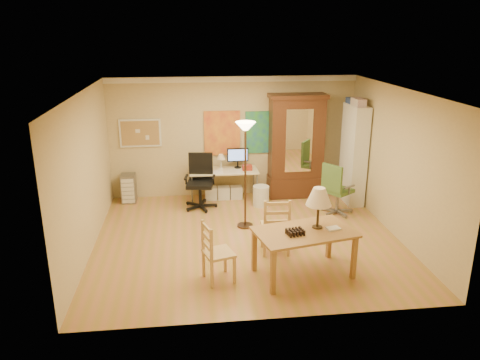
{
  "coord_description": "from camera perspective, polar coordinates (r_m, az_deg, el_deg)",
  "views": [
    {
      "loc": [
        -1.04,
        -7.77,
        3.69
      ],
      "look_at": [
        -0.1,
        0.3,
        1.05
      ],
      "focal_mm": 35.0,
      "sensor_mm": 36.0,
      "label": 1
    }
  ],
  "objects": [
    {
      "name": "dining_table",
      "position": [
        7.24,
        8.48,
        -5.0
      ],
      "size": [
        1.64,
        1.19,
        1.39
      ],
      "color": "brown",
      "rests_on": "floor"
    },
    {
      "name": "armoire",
      "position": [
        10.64,
        6.8,
        3.34
      ],
      "size": [
        1.27,
        0.6,
        2.33
      ],
      "color": "#391C0F",
      "rests_on": "floor"
    },
    {
      "name": "ladder_chair_back",
      "position": [
        7.99,
        4.35,
        -5.76
      ],
      "size": [
        0.49,
        0.47,
        1.01
      ],
      "color": "tan",
      "rests_on": "floor"
    },
    {
      "name": "wastebin",
      "position": [
        10.16,
        2.57,
        -1.95
      ],
      "size": [
        0.35,
        0.35,
        0.44
      ],
      "primitive_type": "cylinder",
      "color": "silver",
      "rests_on": "floor"
    },
    {
      "name": "ladder_chair_left",
      "position": [
        7.15,
        -2.87,
        -8.98
      ],
      "size": [
        0.53,
        0.54,
        0.95
      ],
      "color": "tan",
      "rests_on": "floor"
    },
    {
      "name": "drawer_cart",
      "position": [
        10.64,
        -13.41,
        -0.98
      ],
      "size": [
        0.31,
        0.38,
        0.63
      ],
      "color": "slate",
      "rests_on": "floor"
    },
    {
      "name": "office_chair_black",
      "position": [
        10.05,
        -4.84,
        -1.67
      ],
      "size": [
        0.72,
        0.72,
        1.16
      ],
      "color": "black",
      "rests_on": "floor"
    },
    {
      "name": "computer_desk",
      "position": [
        10.48,
        -1.87,
        -0.15
      ],
      "size": [
        1.52,
        0.66,
        1.15
      ],
      "color": "beige",
      "rests_on": "floor"
    },
    {
      "name": "bookshelf",
      "position": [
        10.46,
        13.67,
        3.02
      ],
      "size": [
        0.32,
        0.86,
        2.15
      ],
      "color": "white",
      "rests_on": "floor"
    },
    {
      "name": "office_chair_green",
      "position": [
        9.88,
        11.64,
        -2.46
      ],
      "size": [
        0.69,
        0.69,
        1.09
      ],
      "color": "slate",
      "rests_on": "floor"
    },
    {
      "name": "art_panel_left",
      "position": [
        10.51,
        -2.19,
        5.72
      ],
      "size": [
        0.8,
        0.04,
        1.0
      ],
      "primitive_type": "cube",
      "color": "yellow",
      "rests_on": "floor"
    },
    {
      "name": "torchiere_lamp",
      "position": [
        8.65,
        0.67,
        4.43
      ],
      "size": [
        0.38,
        0.38,
        2.06
      ],
      "color": "#3E2918",
      "rests_on": "floor"
    },
    {
      "name": "corkboard",
      "position": [
        10.52,
        -12.07,
        5.62
      ],
      "size": [
        0.9,
        0.04,
        0.62
      ],
      "primitive_type": "cube",
      "color": "tan",
      "rests_on": "floor"
    },
    {
      "name": "crown_molding",
      "position": [
        10.33,
        -0.85,
        12.2
      ],
      "size": [
        5.5,
        0.08,
        0.12
      ],
      "primitive_type": "cube",
      "color": "white",
      "rests_on": "floor"
    },
    {
      "name": "art_panel_right",
      "position": [
        10.62,
        2.68,
        5.84
      ],
      "size": [
        0.75,
        0.04,
        0.95
      ],
      "primitive_type": "cube",
      "color": "#246791",
      "rests_on": "floor"
    },
    {
      "name": "floor",
      "position": [
        8.66,
        0.9,
        -7.18
      ],
      "size": [
        5.5,
        5.5,
        0.0
      ],
      "primitive_type": "plane",
      "color": "#A8843B",
      "rests_on": "ground"
    }
  ]
}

